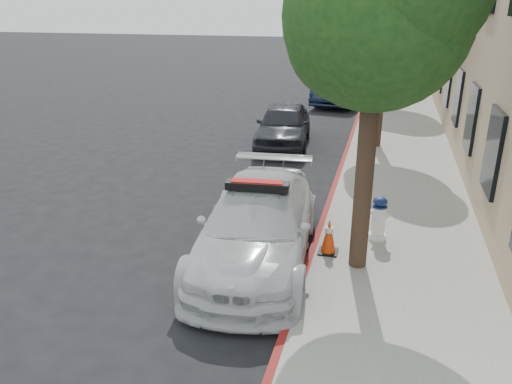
{
  "coord_description": "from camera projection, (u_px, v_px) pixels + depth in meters",
  "views": [
    {
      "loc": [
        3.16,
        -9.89,
        4.44
      ],
      "look_at": [
        0.85,
        -1.18,
        1.0
      ],
      "focal_mm": 35.0,
      "sensor_mm": 36.0,
      "label": 1
    }
  ],
  "objects": [
    {
      "name": "parked_car_mid",
      "position": [
        284.0,
        125.0,
        16.24
      ],
      "size": [
        2.11,
        4.25,
        1.39
      ],
      "primitive_type": "imported",
      "rotation": [
        0.0,
        0.0,
        0.12
      ],
      "color": "#202229",
      "rests_on": "ground"
    },
    {
      "name": "parked_car_far",
      "position": [
        342.0,
        85.0,
        23.14
      ],
      "size": [
        2.37,
        5.13,
        1.63
      ],
      "primitive_type": "imported",
      "rotation": [
        0.0,
        0.0,
        -0.13
      ],
      "color": "#131D31",
      "rests_on": "ground"
    },
    {
      "name": "fire_hydrant",
      "position": [
        379.0,
        219.0,
        9.5
      ],
      "size": [
        0.37,
        0.34,
        0.87
      ],
      "rotation": [
        0.0,
        0.0,
        -0.4
      ],
      "color": "white",
      "rests_on": "sidewalk"
    },
    {
      "name": "tree_far",
      "position": [
        392.0,
        3.0,
        21.63
      ],
      "size": [
        3.1,
        3.0,
        5.81
      ],
      "color": "black",
      "rests_on": "sidewalk"
    },
    {
      "name": "sidewalk",
      "position": [
        398.0,
        122.0,
        19.41
      ],
      "size": [
        3.2,
        50.0,
        0.15
      ],
      "primitive_type": "cube",
      "color": "gray",
      "rests_on": "ground"
    },
    {
      "name": "ground",
      "position": [
        233.0,
        212.0,
        11.27
      ],
      "size": [
        120.0,
        120.0,
        0.0
      ],
      "primitive_type": "plane",
      "color": "black",
      "rests_on": "ground"
    },
    {
      "name": "tree_mid",
      "position": [
        388.0,
        12.0,
        14.49
      ],
      "size": [
        2.77,
        2.64,
        5.43
      ],
      "color": "black",
      "rests_on": "sidewalk"
    },
    {
      "name": "curb_strip",
      "position": [
        358.0,
        120.0,
        19.78
      ],
      "size": [
        0.12,
        50.0,
        0.15
      ],
      "primitive_type": "cube",
      "color": "maroon",
      "rests_on": "ground"
    },
    {
      "name": "traffic_cone",
      "position": [
        329.0,
        236.0,
        9.01
      ],
      "size": [
        0.35,
        0.35,
        0.67
      ],
      "rotation": [
        0.0,
        0.0,
        -0.0
      ],
      "color": "black",
      "rests_on": "sidewalk"
    },
    {
      "name": "police_car",
      "position": [
        257.0,
        225.0,
        8.93
      ],
      "size": [
        2.4,
        4.97,
        1.54
      ],
      "rotation": [
        0.0,
        0.0,
        0.09
      ],
      "color": "silver",
      "rests_on": "ground"
    },
    {
      "name": "tree_near",
      "position": [
        380.0,
        14.0,
        7.22
      ],
      "size": [
        2.92,
        2.82,
        5.62
      ],
      "color": "black",
      "rests_on": "sidewalk"
    }
  ]
}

